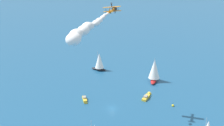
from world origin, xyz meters
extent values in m
plane|color=#1E517A|center=(0.00, 0.00, 0.00)|extent=(2000.00, 2000.00, 0.00)
cube|color=gold|center=(18.10, 1.51, 0.50)|extent=(6.10, 5.48, 1.00)
cone|color=gold|center=(21.06, 3.92, 0.50)|extent=(2.50, 2.56, 2.00)
cube|color=gray|center=(17.74, 1.21, 1.37)|extent=(2.70, 2.62, 0.75)
ellipsoid|color=#B21E1E|center=(31.34, 16.38, 0.74)|extent=(8.83, 10.12, 1.48)
cylinder|color=#B2B2B7|center=(30.85, 15.75, 7.54)|extent=(0.14, 0.14, 12.13)
cone|color=white|center=(31.66, 16.79, 6.93)|extent=(8.14, 8.14, 10.31)
cube|color=gold|center=(-8.54, 12.13, 0.42)|extent=(2.59, 5.42, 0.83)
cone|color=gold|center=(-9.12, 9.00, 0.42)|extent=(1.88, 1.61, 1.66)
cube|color=gray|center=(-8.47, 12.51, 1.14)|extent=(1.64, 2.03, 0.62)
ellipsoid|color=black|center=(10.62, 42.29, 0.62)|extent=(7.97, 8.12, 1.24)
cylinder|color=#B2B2B7|center=(10.16, 42.77, 6.36)|extent=(0.14, 0.14, 10.23)
cone|color=white|center=(10.93, 41.97, 5.85)|extent=(6.92, 6.92, 8.69)
sphere|color=yellow|center=(25.45, -9.66, 0.39)|extent=(1.10, 1.10, 1.10)
cylinder|color=black|center=(25.45, -9.66, 1.44)|extent=(0.08, 0.08, 1.00)
cylinder|color=orange|center=(0.00, 0.00, 43.43)|extent=(4.98, 5.48, 1.01)
cylinder|color=black|center=(1.91, 2.18, 43.43)|extent=(1.25, 1.20, 1.13)
cylinder|color=#4C4C51|center=(2.19, 2.50, 43.43)|extent=(1.97, 1.74, 2.58)
cube|color=orange|center=(0.22, 0.20, 43.16)|extent=(6.23, 5.70, 1.06)
cube|color=orange|center=(0.07, 0.34, 44.77)|extent=(6.23, 5.70, 1.06)
cylinder|color=black|center=(-1.73, 1.92, 43.64)|extent=(0.30, 0.28, 1.62)
cylinder|color=black|center=(-0.53, 0.86, 43.85)|extent=(0.30, 0.28, 1.62)
cylinder|color=black|center=(0.82, -0.32, 44.09)|extent=(0.30, 0.28, 1.62)
cylinder|color=black|center=(2.02, -1.38, 44.30)|extent=(0.30, 0.28, 1.62)
cube|color=orange|center=(-1.93, -2.09, 43.98)|extent=(0.92, 1.00, 1.20)
cube|color=orange|center=(-1.88, -2.14, 43.43)|extent=(2.46, 2.32, 0.41)
cylinder|color=black|center=(-0.04, 1.10, 42.32)|extent=(0.54, 0.58, 0.61)
cylinder|color=black|center=(1.30, -0.07, 42.56)|extent=(0.54, 0.58, 0.61)
cylinder|color=#262628|center=(0.02, 0.38, 45.22)|extent=(0.20, 0.19, 0.90)
cylinder|color=black|center=(-0.05, 0.45, 45.20)|extent=(0.26, 0.25, 0.79)
cylinder|color=black|center=(0.10, 0.32, 45.23)|extent=(0.26, 0.25, 0.79)
cube|color=black|center=(-0.04, 0.44, 45.86)|extent=(0.44, 0.42, 0.56)
sphere|color=tan|center=(-0.08, 0.47, 46.24)|extent=(0.21, 0.21, 0.21)
cylinder|color=black|center=(-0.30, 0.66, 46.26)|extent=(0.29, 0.27, 0.57)
cylinder|color=black|center=(0.12, 0.29, 46.33)|extent=(0.38, 0.35, 0.51)
ellipsoid|color=white|center=(-3.48, -3.64, 43.22)|extent=(2.09, 2.15, 1.07)
ellipsoid|color=white|center=(-5.74, -6.52, 43.46)|extent=(2.66, 2.71, 1.48)
ellipsoid|color=white|center=(-7.89, -9.50, 43.45)|extent=(3.56, 3.65, 1.80)
ellipsoid|color=white|center=(-10.31, -12.24, 43.23)|extent=(4.04, 4.10, 2.27)
ellipsoid|color=white|center=(-12.57, -15.12, 43.25)|extent=(4.58, 4.67, 2.49)
ellipsoid|color=white|center=(-15.62, -17.32, 43.08)|extent=(5.24, 5.33, 2.85)
ellipsoid|color=white|center=(-17.58, -20.46, 43.88)|extent=(6.06, 6.16, 3.31)
ellipsoid|color=white|center=(-19.83, -23.35, 43.68)|extent=(6.20, 6.26, 3.59)
ellipsoid|color=white|center=(-22.86, -25.56, 43.38)|extent=(6.96, 7.09, 3.75)
ellipsoid|color=white|center=(-24.66, -28.84, 43.16)|extent=(7.03, 7.07, 4.22)
camera|label=1|loc=(-48.01, -107.18, 68.41)|focal=48.87mm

